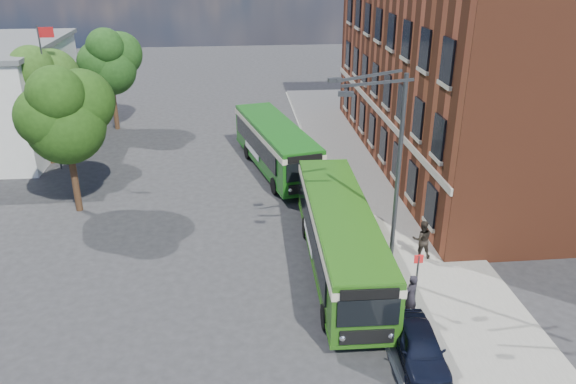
{
  "coord_description": "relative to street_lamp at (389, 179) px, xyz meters",
  "views": [
    {
      "loc": [
        -1.18,
        -22.15,
        13.36
      ],
      "look_at": [
        1.28,
        2.91,
        2.2
      ],
      "focal_mm": 35.0,
      "sensor_mm": 36.0,
      "label": 1
    }
  ],
  "objects": [
    {
      "name": "brick_office",
      "position": [
        9.16,
        14.0,
        2.18
      ],
      "size": [
        12.1,
        26.0,
        14.2
      ],
      "color": "brown",
      "rests_on": "ground"
    },
    {
      "name": "pedestrian_a",
      "position": [
        0.4,
        -2.74,
        -3.73
      ],
      "size": [
        0.79,
        0.73,
        1.81
      ],
      "primitive_type": "imported",
      "rotation": [
        0.0,
        0.0,
        3.72
      ],
      "color": "black",
      "rests_on": "pavement"
    },
    {
      "name": "bus_front",
      "position": [
        -1.64,
        1.14,
        -2.96
      ],
      "size": [
        2.88,
        12.15,
        3.02
      ],
      "color": "#255813",
      "rests_on": "ground"
    },
    {
      "name": "tree_right",
      "position": [
        -15.21,
        23.38,
        0.53
      ],
      "size": [
        4.64,
        4.42,
        7.84
      ],
      "color": "#352413",
      "rests_on": "ground"
    },
    {
      "name": "pavement",
      "position": [
        2.16,
        10.0,
        -4.72
      ],
      "size": [
        6.0,
        48.0,
        0.15
      ],
      "primitive_type": "cube",
      "color": "gray",
      "rests_on": "ground"
    },
    {
      "name": "pedestrian_b",
      "position": [
        2.24,
        1.58,
        -3.72
      ],
      "size": [
        0.98,
        0.81,
        1.84
      ],
      "primitive_type": "imported",
      "rotation": [
        0.0,
        0.0,
        3.01
      ],
      "color": "black",
      "rests_on": "pavement"
    },
    {
      "name": "bus_stop_sign",
      "position": [
        0.76,
        -2.2,
        -3.28
      ],
      "size": [
        0.35,
        0.08,
        2.52
      ],
      "color": "#393C3E",
      "rests_on": "ground"
    },
    {
      "name": "tree_left",
      "position": [
        -14.62,
        8.5,
        0.67
      ],
      "size": [
        4.76,
        4.53,
        8.04
      ],
      "color": "#352413",
      "rests_on": "ground"
    },
    {
      "name": "tree_mid",
      "position": [
        -18.17,
        16.15,
        0.52
      ],
      "size": [
        4.63,
        4.4,
        7.82
      ],
      "color": "#352413",
      "rests_on": "ground"
    },
    {
      "name": "flagpole",
      "position": [
        -17.29,
        15.0,
        0.15
      ],
      "size": [
        0.95,
        0.1,
        9.0
      ],
      "color": "#393C3E",
      "rests_on": "ground"
    },
    {
      "name": "street_lamp",
      "position": [
        0.0,
        0.0,
        0.0
      ],
      "size": [
        2.96,
        2.38,
        9.0
      ],
      "color": "#393C3E",
      "rests_on": "ground"
    },
    {
      "name": "kerb_line",
      "position": [
        -0.89,
        10.0,
        -4.79
      ],
      "size": [
        0.12,
        48.0,
        0.01
      ],
      "primitive_type": "cube",
      "color": "beige",
      "rests_on": "ground"
    },
    {
      "name": "ground",
      "position": [
        -4.84,
        2.0,
        -4.79
      ],
      "size": [
        120.0,
        120.0,
        0.0
      ],
      "primitive_type": "plane",
      "color": "#28282A",
      "rests_on": "ground"
    },
    {
      "name": "bus_rear",
      "position": [
        -3.52,
        13.45,
        -2.96
      ],
      "size": [
        4.91,
        11.21,
        3.02
      ],
      "color": "#175814",
      "rests_on": "ground"
    },
    {
      "name": "parked_car",
      "position": [
        -0.04,
        -5.32,
        -4.01
      ],
      "size": [
        1.7,
        3.78,
        1.26
      ],
      "primitive_type": "imported",
      "rotation": [
        0.0,
        0.0,
        -0.06
      ],
      "color": "black",
      "rests_on": "pavement"
    }
  ]
}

